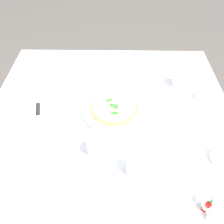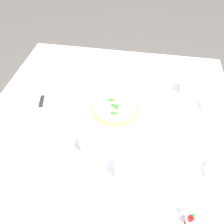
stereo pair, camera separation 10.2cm
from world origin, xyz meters
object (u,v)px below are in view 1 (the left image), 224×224
(salt_shaker, at_px, (201,198))
(pepper_shaker, at_px, (212,216))
(dinner_knife, at_px, (38,102))
(water_glass_center_back, at_px, (181,76))
(coffee_cup_back_corner, at_px, (221,156))
(napkin_folded, at_px, (39,104))
(pizza, at_px, (114,107))
(hot_sauce_bottle, at_px, (207,206))
(water_glass_right_edge, at_px, (135,164))
(coffee_cup_far_left, at_px, (203,95))
(water_glass_near_right, at_px, (95,144))
(pizza_plate, at_px, (114,109))
(menu_card, at_px, (64,67))

(salt_shaker, height_order, pepper_shaker, same)
(dinner_knife, bearing_deg, water_glass_center_back, -89.97)
(coffee_cup_back_corner, bearing_deg, napkin_folded, 69.87)
(water_glass_center_back, bearing_deg, dinner_knife, 103.03)
(pizza, bearing_deg, hot_sauce_bottle, -145.71)
(pizza, distance_m, pepper_shaker, 0.58)
(coffee_cup_back_corner, distance_m, water_glass_right_edge, 0.35)
(pizza, distance_m, napkin_folded, 0.37)
(water_glass_center_back, distance_m, dinner_knife, 0.74)
(pepper_shaker, bearing_deg, water_glass_center_back, -2.17)
(coffee_cup_far_left, relative_size, dinner_knife, 0.67)
(water_glass_near_right, distance_m, water_glass_center_back, 0.60)
(pizza_plate, distance_m, menu_card, 0.41)
(water_glass_center_back, height_order, napkin_folded, water_glass_center_back)
(water_glass_near_right, height_order, hot_sauce_bottle, water_glass_near_right)
(coffee_cup_far_left, bearing_deg, menu_card, 73.63)
(napkin_folded, height_order, menu_card, menu_card)
(water_glass_center_back, height_order, salt_shaker, water_glass_center_back)
(dinner_knife, xyz_separation_m, pepper_shaker, (-0.51, -0.69, 0.00))
(napkin_folded, bearing_deg, coffee_cup_back_corner, -122.62)
(water_glass_center_back, height_order, menu_card, water_glass_center_back)
(pepper_shaker, bearing_deg, coffee_cup_back_corner, -24.41)
(water_glass_center_back, xyz_separation_m, menu_card, (0.11, 0.63, -0.03))
(water_glass_right_edge, bearing_deg, coffee_cup_back_corner, -81.27)
(water_glass_near_right, relative_size, salt_shaker, 1.93)
(water_glass_near_right, bearing_deg, hot_sauce_bottle, -120.66)
(pizza_plate, bearing_deg, pizza, 153.29)
(coffee_cup_far_left, height_order, napkin_folded, coffee_cup_far_left)
(coffee_cup_back_corner, height_order, napkin_folded, coffee_cup_back_corner)
(coffee_cup_far_left, bearing_deg, pepper_shaker, 168.02)
(water_glass_right_edge, xyz_separation_m, water_glass_center_back, (0.51, -0.27, 0.01))
(dinner_knife, distance_m, pepper_shaker, 0.86)
(coffee_cup_back_corner, bearing_deg, menu_card, 51.50)
(coffee_cup_back_corner, distance_m, menu_card, 0.90)
(pepper_shaker, bearing_deg, pizza_plate, 33.54)
(pizza_plate, relative_size, pizza, 1.34)
(coffee_cup_back_corner, distance_m, dinner_knife, 0.84)
(coffee_cup_far_left, height_order, water_glass_right_edge, water_glass_right_edge)
(pizza, xyz_separation_m, menu_card, (0.30, 0.29, 0.01))
(pizza_plate, distance_m, coffee_cup_back_corner, 0.50)
(coffee_cup_far_left, xyz_separation_m, menu_card, (0.21, 0.73, 0.00))
(napkin_folded, xyz_separation_m, pepper_shaker, (-0.51, -0.69, 0.02))
(water_glass_near_right, bearing_deg, napkin_folded, 49.07)
(pepper_shaker, relative_size, menu_card, 0.71)
(pepper_shaker, bearing_deg, dinner_knife, 53.30)
(pizza_plate, bearing_deg, coffee_cup_back_corner, -121.96)
(coffee_cup_back_corner, relative_size, menu_card, 1.64)
(hot_sauce_bottle, height_order, salt_shaker, hot_sauce_bottle)
(water_glass_near_right, distance_m, pepper_shaker, 0.47)
(menu_card, bearing_deg, coffee_cup_far_left, 104.74)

